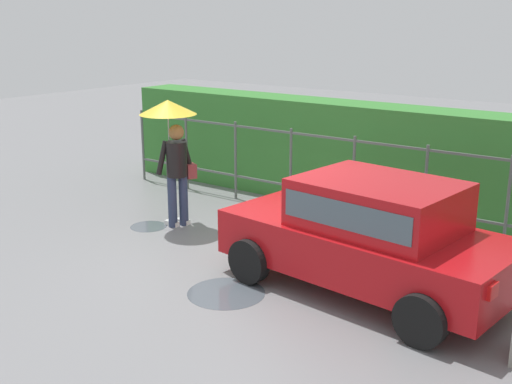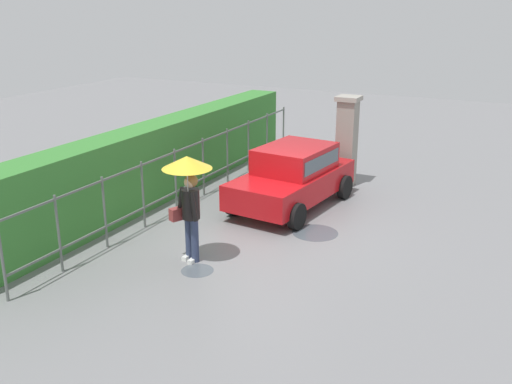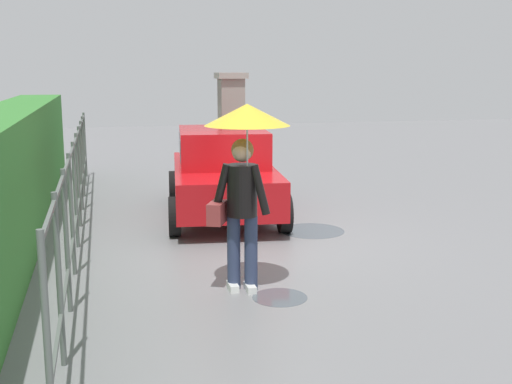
# 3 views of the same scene
# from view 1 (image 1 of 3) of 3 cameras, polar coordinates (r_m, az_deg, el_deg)

# --- Properties ---
(ground_plane) EXTENTS (40.00, 40.00, 0.00)m
(ground_plane) POSITION_cam_1_polar(r_m,az_deg,el_deg) (9.06, 0.24, -6.65)
(ground_plane) COLOR slate
(car) EXTENTS (3.88, 2.18, 1.48)m
(car) POSITION_cam_1_polar(r_m,az_deg,el_deg) (8.13, 10.21, -3.51)
(car) COLOR #B71116
(car) RESTS_ON ground
(pedestrian) EXTENTS (0.93, 0.93, 2.11)m
(pedestrian) POSITION_cam_1_polar(r_m,az_deg,el_deg) (10.49, -7.51, 5.17)
(pedestrian) COLOR #2D3856
(pedestrian) RESTS_ON ground
(fence_section) EXTENTS (11.40, 0.05, 1.50)m
(fence_section) POSITION_cam_1_polar(r_m,az_deg,el_deg) (10.55, 11.73, 0.96)
(fence_section) COLOR #59605B
(fence_section) RESTS_ON ground
(hedge_row) EXTENTS (12.35, 0.90, 1.90)m
(hedge_row) POSITION_cam_1_polar(r_m,az_deg,el_deg) (11.38, 13.81, 2.52)
(hedge_row) COLOR #387F33
(hedge_row) RESTS_ON ground
(puddle_near) EXTENTS (1.00, 1.00, 0.00)m
(puddle_near) POSITION_cam_1_polar(r_m,az_deg,el_deg) (8.23, -2.68, -9.02)
(puddle_near) COLOR #4C545B
(puddle_near) RESTS_ON ground
(puddle_far) EXTENTS (0.61, 0.61, 0.00)m
(puddle_far) POSITION_cam_1_polar(r_m,az_deg,el_deg) (10.86, -9.60, -3.05)
(puddle_far) COLOR #4C545B
(puddle_far) RESTS_ON ground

